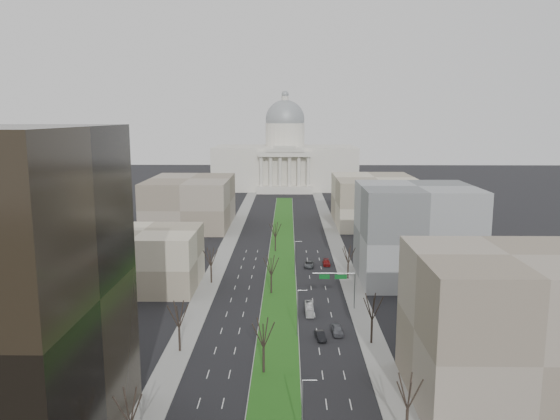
# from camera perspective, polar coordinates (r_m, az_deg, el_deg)

# --- Properties ---
(ground) EXTENTS (600.00, 600.00, 0.00)m
(ground) POSITION_cam_1_polar(r_m,az_deg,el_deg) (167.58, 0.20, -4.39)
(ground) COLOR black
(ground) RESTS_ON ground
(median) EXTENTS (8.00, 222.03, 0.20)m
(median) POSITION_cam_1_polar(r_m,az_deg,el_deg) (166.58, 0.19, -4.44)
(median) COLOR #999993
(median) RESTS_ON ground
(sidewalk_left) EXTENTS (5.00, 330.00, 0.15)m
(sidewalk_left) POSITION_cam_1_polar(r_m,az_deg,el_deg) (144.75, -6.91, -6.73)
(sidewalk_left) COLOR gray
(sidewalk_left) RESTS_ON ground
(sidewalk_right) EXTENTS (5.00, 330.00, 0.15)m
(sidewalk_right) POSITION_cam_1_polar(r_m,az_deg,el_deg) (144.29, 7.09, -6.79)
(sidewalk_right) COLOR gray
(sidewalk_right) RESTS_ON ground
(capitol) EXTENTS (80.00, 46.00, 55.00)m
(capitol) POSITION_cam_1_polar(r_m,az_deg,el_deg) (313.02, 0.52, 5.27)
(capitol) COLOR beige
(capitol) RESTS_ON ground
(building_beige_left) EXTENTS (26.00, 22.00, 14.00)m
(building_beige_left) POSITION_cam_1_polar(r_m,az_deg,el_deg) (136.48, -14.03, -4.96)
(building_beige_left) COLOR gray
(building_beige_left) RESTS_ON ground
(building_tan_right) EXTENTS (26.00, 24.00, 22.00)m
(building_tan_right) POSITION_cam_1_polar(r_m,az_deg,el_deg) (86.13, 22.45, -11.44)
(building_tan_right) COLOR gray
(building_tan_right) RESTS_ON ground
(building_grey_right) EXTENTS (28.00, 26.00, 24.00)m
(building_grey_right) POSITION_cam_1_polar(r_m,az_deg,el_deg) (141.26, 14.00, -2.38)
(building_grey_right) COLOR slate
(building_grey_right) RESTS_ON ground
(building_far_left) EXTENTS (30.00, 40.00, 18.00)m
(building_far_left) POSITION_cam_1_polar(r_m,az_deg,el_deg) (208.28, -9.34, 0.81)
(building_far_left) COLOR gray
(building_far_left) RESTS_ON ground
(building_far_right) EXTENTS (30.00, 40.00, 18.00)m
(building_far_right) POSITION_cam_1_polar(r_m,az_deg,el_deg) (212.51, 9.82, 0.98)
(building_far_right) COLOR gray
(building_far_right) RESTS_ON ground
(tree_left_near) EXTENTS (5.10, 5.10, 9.18)m
(tree_left_near) POSITION_cam_1_polar(r_m,az_deg,el_deg) (72.19, -15.46, -19.14)
(tree_left_near) COLOR black
(tree_left_near) RESTS_ON ground
(tree_left_mid) EXTENTS (5.40, 5.40, 9.72)m
(tree_left_mid) POSITION_cam_1_polar(r_m,az_deg,el_deg) (98.54, -10.54, -10.62)
(tree_left_mid) COLOR black
(tree_left_mid) RESTS_ON ground
(tree_left_far) EXTENTS (5.28, 5.28, 9.50)m
(tree_left_far) POSITION_cam_1_polar(r_m,az_deg,el_deg) (136.22, -7.24, -4.84)
(tree_left_far) COLOR black
(tree_left_far) RESTS_ON ground
(tree_right_near) EXTENTS (5.16, 5.16, 9.29)m
(tree_right_near) POSITION_cam_1_polar(r_m,az_deg,el_deg) (74.66, 13.25, -17.94)
(tree_right_near) COLOR black
(tree_right_near) RESTS_ON ground
(tree_right_mid) EXTENTS (5.52, 5.52, 9.94)m
(tree_right_mid) POSITION_cam_1_polar(r_m,az_deg,el_deg) (101.53, 9.63, -9.88)
(tree_right_mid) COLOR black
(tree_right_mid) RESTS_ON ground
(tree_right_far) EXTENTS (5.04, 5.04, 9.07)m
(tree_right_far) POSITION_cam_1_polar(r_m,az_deg,el_deg) (139.67, 7.16, -4.60)
(tree_right_far) COLOR black
(tree_right_far) RESTS_ON ground
(tree_median_a) EXTENTS (5.40, 5.40, 9.72)m
(tree_median_a) POSITION_cam_1_polar(r_m,az_deg,el_deg) (89.32, -1.74, -12.65)
(tree_median_a) COLOR black
(tree_median_a) RESTS_ON ground
(tree_median_b) EXTENTS (5.40, 5.40, 9.72)m
(tree_median_b) POSITION_cam_1_polar(r_m,az_deg,el_deg) (127.18, -0.92, -5.75)
(tree_median_b) COLOR black
(tree_median_b) RESTS_ON ground
(tree_median_c) EXTENTS (5.40, 5.40, 9.72)m
(tree_median_c) POSITION_cam_1_polar(r_m,az_deg,el_deg) (166.04, -0.49, -2.04)
(tree_median_c) COLOR black
(tree_median_c) RESTS_ON ground
(streetlamp_median_a) EXTENTS (1.90, 0.20, 9.16)m
(streetlamp_median_a) POSITION_cam_1_polar(r_m,az_deg,el_deg) (72.27, 2.38, -20.37)
(streetlamp_median_a) COLOR gray
(streetlamp_median_a) RESTS_ON ground
(streetlamp_median_b) EXTENTS (1.90, 0.20, 9.16)m
(streetlamp_median_b) POSITION_cam_1_polar(r_m,az_deg,el_deg) (104.01, 1.87, -10.63)
(streetlamp_median_b) COLOR gray
(streetlamp_median_b) RESTS_ON ground
(streetlamp_median_c) EXTENTS (1.90, 0.20, 9.16)m
(streetlamp_median_c) POSITION_cam_1_polar(r_m,az_deg,el_deg) (142.18, 1.60, -4.99)
(streetlamp_median_c) COLOR gray
(streetlamp_median_c) RESTS_ON ground
(mast_arm_signs) EXTENTS (9.12, 0.24, 8.09)m
(mast_arm_signs) POSITION_cam_1_polar(r_m,az_deg,el_deg) (118.37, 6.51, -7.46)
(mast_arm_signs) COLOR gray
(mast_arm_signs) RESTS_ON ground
(car_grey_near) EXTENTS (2.30, 5.08, 1.69)m
(car_grey_near) POSITION_cam_1_polar(r_m,az_deg,el_deg) (107.10, 5.99, -12.33)
(car_grey_near) COLOR #53545B
(car_grey_near) RESTS_ON ground
(car_black) EXTENTS (2.15, 4.55, 1.44)m
(car_black) POSITION_cam_1_polar(r_m,az_deg,el_deg) (104.43, 4.25, -12.98)
(car_black) COLOR black
(car_black) RESTS_ON ground
(car_red) EXTENTS (2.04, 4.94, 1.43)m
(car_red) POSITION_cam_1_polar(r_m,az_deg,el_deg) (153.32, 4.88, -5.50)
(car_red) COLOR maroon
(car_red) RESTS_ON ground
(car_grey_far) EXTENTS (2.93, 5.59, 1.50)m
(car_grey_far) POSITION_cam_1_polar(r_m,az_deg,el_deg) (151.27, 3.06, -5.68)
(car_grey_far) COLOR #4B4E52
(car_grey_far) RESTS_ON ground
(box_van) EXTENTS (1.71, 7.09, 1.97)m
(box_van) POSITION_cam_1_polar(r_m,az_deg,el_deg) (116.93, 3.08, -10.28)
(box_van) COLOR white
(box_van) RESTS_ON ground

